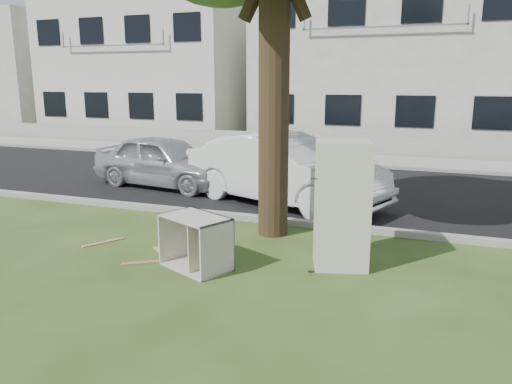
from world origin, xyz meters
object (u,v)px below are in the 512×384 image
(fridge, at_px, (342,205))
(cabinet, at_px, (196,242))
(car_center, at_px, (284,170))
(car_left, at_px, (165,161))

(fridge, xyz_separation_m, cabinet, (-2.01, -0.86, -0.55))
(car_center, xyz_separation_m, car_left, (-3.51, 0.72, -0.11))
(fridge, relative_size, car_center, 0.40)
(cabinet, bearing_deg, fridge, 47.91)
(cabinet, relative_size, car_left, 0.26)
(car_center, relative_size, car_left, 1.21)
(cabinet, height_order, car_left, car_left)
(fridge, xyz_separation_m, car_center, (-1.96, 3.41, -0.16))
(car_center, bearing_deg, fridge, -129.51)
(fridge, bearing_deg, car_left, 126.61)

